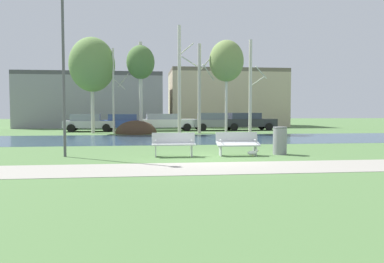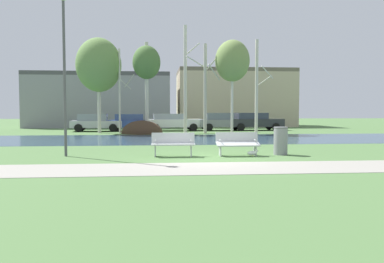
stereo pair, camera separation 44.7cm
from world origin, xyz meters
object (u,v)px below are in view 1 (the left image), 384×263
at_px(bench_right, 238,143).
at_px(trash_bin, 280,140).
at_px(parked_van_nearest_silver, 89,122).
at_px(parked_wagon_fourth_grey, 215,121).
at_px(streetlamp, 63,48).
at_px(parked_suv_fifth_dark, 247,121).
at_px(parked_sedan_second_blue, 125,122).
at_px(bench_left, 174,144).
at_px(seagull, 253,153).
at_px(parked_hatch_third_white, 166,122).

relative_size(bench_right, trash_bin, 1.52).
height_order(parked_van_nearest_silver, parked_wagon_fourth_grey, parked_wagon_fourth_grey).
distance_m(trash_bin, streetlamp, 8.75).
bearing_deg(streetlamp, parked_suv_fifth_dark, 56.85).
bearing_deg(parked_van_nearest_silver, parked_sedan_second_blue, 6.21).
xyz_separation_m(bench_left, bench_right, (2.40, 0.00, 0.00)).
distance_m(trash_bin, parked_suv_fifth_dark, 18.48).
bearing_deg(seagull, parked_hatch_third_white, 97.07).
distance_m(trash_bin, parked_wagon_fourth_grey, 18.06).
height_order(bench_left, parked_hatch_third_white, parked_hatch_third_white).
height_order(bench_right, trash_bin, trash_bin).
bearing_deg(parked_suv_fifth_dark, parked_sedan_second_blue, -179.06).
height_order(bench_right, parked_van_nearest_silver, parked_van_nearest_silver).
bearing_deg(bench_right, bench_left, 180.00).
xyz_separation_m(streetlamp, parked_hatch_third_white, (4.59, 17.83, -3.15)).
bearing_deg(parked_van_nearest_silver, parked_hatch_third_white, 3.66).
bearing_deg(trash_bin, seagull, -159.98).
bearing_deg(bench_left, parked_sedan_second_blue, 98.64).
xyz_separation_m(trash_bin, parked_hatch_third_white, (-3.48, 18.03, 0.22)).
relative_size(bench_left, parked_hatch_third_white, 0.33).
relative_size(streetlamp, parked_wagon_fourth_grey, 1.42).
relative_size(trash_bin, seagull, 2.40).
bearing_deg(seagull, parked_van_nearest_silver, 115.57).
distance_m(seagull, parked_sedan_second_blue, 19.25).
height_order(trash_bin, parked_suv_fifth_dark, parked_suv_fifth_dark).
bearing_deg(parked_sedan_second_blue, parked_hatch_third_white, 1.42).
height_order(bench_left, parked_sedan_second_blue, parked_sedan_second_blue).
relative_size(trash_bin, parked_suv_fifth_dark, 0.22).
height_order(trash_bin, parked_hatch_third_white, parked_hatch_third_white).
distance_m(bench_left, bench_right, 2.40).
xyz_separation_m(parked_sedan_second_blue, parked_hatch_third_white, (3.39, 0.08, 0.02)).
bearing_deg(streetlamp, bench_right, -3.53).
bearing_deg(parked_sedan_second_blue, bench_right, -74.12).
height_order(seagull, streetlamp, streetlamp).
distance_m(trash_bin, parked_van_nearest_silver, 20.18).
distance_m(bench_right, parked_suv_fifth_dark, 19.08).
xyz_separation_m(bench_left, parked_wagon_fourth_grey, (4.85, 18.23, 0.32)).
bearing_deg(seagull, parked_sedan_second_blue, 107.18).
relative_size(bench_right, parked_suv_fifth_dark, 0.34).
bearing_deg(parked_sedan_second_blue, parked_van_nearest_silver, -173.79).
relative_size(bench_left, parked_sedan_second_blue, 0.38).
height_order(parked_van_nearest_silver, parked_sedan_second_blue, parked_van_nearest_silver).
bearing_deg(parked_hatch_third_white, seagull, -82.93).
relative_size(parked_van_nearest_silver, parked_wagon_fourth_grey, 1.00).
bearing_deg(parked_hatch_third_white, bench_left, -92.00).
relative_size(trash_bin, parked_wagon_fourth_grey, 0.25).
distance_m(seagull, streetlamp, 7.88).
relative_size(bench_right, streetlamp, 0.27).
height_order(seagull, parked_van_nearest_silver, parked_van_nearest_silver).
xyz_separation_m(bench_left, parked_van_nearest_silver, (-5.71, 17.82, 0.28)).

